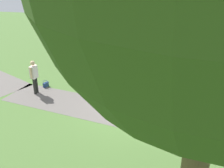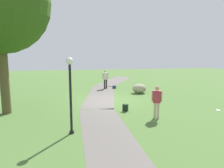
{
  "view_description": "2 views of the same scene",
  "coord_description": "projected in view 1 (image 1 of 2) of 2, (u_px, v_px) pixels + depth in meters",
  "views": [
    {
      "loc": [
        -1.28,
        9.53,
        5.54
      ],
      "look_at": [
        0.93,
        -0.43,
        0.92
      ],
      "focal_mm": 40.37,
      "sensor_mm": 36.0,
      "label": 1
    },
    {
      "loc": [
        -14.15,
        1.99,
        3.41
      ],
      "look_at": [
        1.62,
        -0.61,
        0.89
      ],
      "focal_mm": 34.55,
      "sensor_mm": 36.0,
      "label": 2
    }
  ],
  "objects": [
    {
      "name": "ground_plane",
      "position": [
        131.0,
        109.0,
        11.01
      ],
      "size": [
        48.0,
        48.0,
        0.0
      ],
      "primitive_type": "plane",
      "color": "#4B6E33"
    },
    {
      "name": "handbag_on_grass",
      "position": [
        46.0,
        84.0,
        13.05
      ],
      "size": [
        0.34,
        0.34,
        0.31
      ],
      "color": "navy",
      "rests_on": "ground"
    },
    {
      "name": "lawn_boulder",
      "position": [
        98.0,
        73.0,
        13.91
      ],
      "size": [
        1.06,
        1.18,
        0.73
      ],
      "color": "#9B9777",
      "rests_on": "ground"
    },
    {
      "name": "spare_backpack_on_lawn",
      "position": [
        193.0,
        104.0,
        11.02
      ],
      "size": [
        0.35,
        0.34,
        0.4
      ],
      "color": "black",
      "rests_on": "ground"
    },
    {
      "name": "frisbee_on_grass",
      "position": [
        198.0,
        68.0,
        15.65
      ],
      "size": [
        0.23,
        0.23,
        0.02
      ],
      "color": "white",
      "rests_on": "ground"
    },
    {
      "name": "footpath_segment_mid",
      "position": [
        87.0,
        106.0,
        11.21
      ],
      "size": [
        8.23,
        3.39,
        0.01
      ],
      "color": "#615B56",
      "rests_on": "ground"
    },
    {
      "name": "woman_with_handbag",
      "position": [
        34.0,
        75.0,
        12.03
      ],
      "size": [
        0.27,
        0.52,
        1.68
      ],
      "color": "black",
      "rests_on": "ground"
    },
    {
      "name": "backpack_by_boulder",
      "position": [
        90.0,
        72.0,
        14.44
      ],
      "size": [
        0.31,
        0.3,
        0.4
      ],
      "color": "olive",
      "rests_on": "ground"
    }
  ]
}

